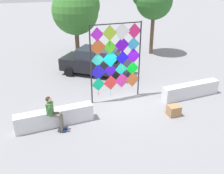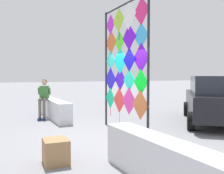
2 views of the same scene
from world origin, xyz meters
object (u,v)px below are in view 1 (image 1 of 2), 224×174
tree_broadleaf (152,1)px  seated_vendor (53,111)px  kite_display_rack (116,58)px  cardboard_box_large (174,110)px  tree_far_right (78,11)px  parked_car (97,61)px

tree_broadleaf → seated_vendor: bearing=-138.1°
kite_display_rack → cardboard_box_large: size_ratio=7.28×
cardboard_box_large → tree_broadleaf: (4.13, 9.39, 4.05)m
kite_display_rack → tree_far_right: size_ratio=0.75×
parked_car → tree_far_right: tree_far_right is taller
kite_display_rack → tree_far_right: 8.59m
tree_far_right → tree_broadleaf: tree_broadleaf is taller
tree_broadleaf → parked_car: bearing=-152.8°
kite_display_rack → parked_car: 4.07m
kite_display_rack → tree_broadleaf: bearing=48.6°
seated_vendor → tree_broadleaf: bearing=41.9°
kite_display_rack → parked_car: bearing=86.6°
kite_display_rack → parked_car: (0.22, 3.81, -1.40)m
cardboard_box_large → tree_far_right: bearing=97.6°
kite_display_rack → tree_broadleaf: size_ratio=0.70×
kite_display_rack → tree_broadleaf: 9.25m
kite_display_rack → cardboard_box_large: kite_display_rack is taller
seated_vendor → parked_car: bearing=55.9°
cardboard_box_large → kite_display_rack: bearing=125.1°
cardboard_box_large → parked_car: bearing=104.1°
cardboard_box_large → tree_broadleaf: bearing=66.3°
kite_display_rack → tree_broadleaf: tree_broadleaf is taller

